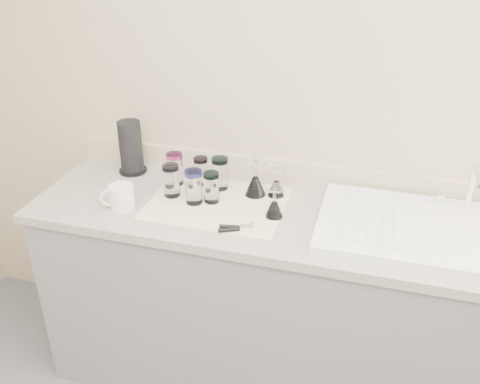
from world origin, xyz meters
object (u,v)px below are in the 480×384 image
(tumbler_teal, at_px, (175,169))
(goblet_front_right, at_px, (274,206))
(sink_unit, at_px, (431,230))
(tumbler_purple, at_px, (220,173))
(paper_towel_roll, at_px, (131,148))
(white_mug, at_px, (121,197))
(tumbler_magenta, at_px, (171,180))
(goblet_back_left, at_px, (255,183))
(tumbler_cyan, at_px, (201,171))
(can_opener, at_px, (236,228))
(tumbler_lavender, at_px, (211,187))
(goblet_back_right, at_px, (276,186))
(tumbler_blue, at_px, (194,187))

(tumbler_teal, distance_m, goblet_front_right, 0.50)
(sink_unit, bearing_deg, tumbler_purple, 171.93)
(goblet_front_right, relative_size, paper_towel_roll, 0.53)
(white_mug, distance_m, paper_towel_roll, 0.35)
(white_mug, bearing_deg, tumbler_purple, 38.18)
(sink_unit, distance_m, tumbler_teal, 1.07)
(tumbler_magenta, xyz_separation_m, goblet_back_left, (0.33, 0.10, -0.02))
(goblet_back_left, bearing_deg, tumbler_cyan, 173.53)
(tumbler_cyan, distance_m, can_opener, 0.41)
(tumbler_teal, xyz_separation_m, tumbler_cyan, (0.11, 0.03, -0.01))
(tumbler_magenta, bearing_deg, white_mug, -137.70)
(sink_unit, relative_size, white_mug, 5.50)
(tumbler_cyan, relative_size, white_mug, 0.83)
(sink_unit, xyz_separation_m, tumbler_teal, (-1.06, 0.11, 0.06))
(tumbler_teal, distance_m, tumbler_cyan, 0.11)
(sink_unit, distance_m, tumbler_cyan, 0.96)
(tumbler_magenta, bearing_deg, tumbler_purple, 33.99)
(tumbler_lavender, distance_m, goblet_back_left, 0.19)
(goblet_back_right, bearing_deg, goblet_front_right, -79.71)
(tumbler_lavender, relative_size, goblet_back_left, 0.82)
(tumbler_blue, xyz_separation_m, can_opener, (0.22, -0.16, -0.06))
(tumbler_teal, bearing_deg, goblet_back_left, -0.16)
(tumbler_magenta, relative_size, tumbler_blue, 0.97)
(tumbler_blue, xyz_separation_m, goblet_front_right, (0.34, -0.02, -0.03))
(tumbler_cyan, height_order, goblet_front_right, goblet_front_right)
(can_opener, bearing_deg, goblet_back_right, 75.03)
(tumbler_lavender, bearing_deg, goblet_back_right, 27.28)
(tumbler_magenta, height_order, tumbler_lavender, tumbler_magenta)
(tumbler_lavender, relative_size, white_mug, 0.87)
(tumbler_blue, xyz_separation_m, goblet_back_right, (0.31, 0.15, -0.03))
(goblet_back_right, bearing_deg, tumbler_teal, -177.90)
(tumbler_lavender, height_order, goblet_back_left, goblet_back_left)
(white_mug, bearing_deg, tumbler_teal, 62.14)
(sink_unit, distance_m, paper_towel_roll, 1.32)
(tumbler_teal, distance_m, goblet_back_right, 0.45)
(tumbler_lavender, bearing_deg, tumbler_cyan, 124.78)
(tumbler_teal, xyz_separation_m, goblet_front_right, (0.48, -0.15, -0.03))
(tumbler_blue, distance_m, goblet_back_right, 0.34)
(tumbler_purple, xyz_separation_m, tumbler_blue, (-0.06, -0.15, 0.00))
(white_mug, height_order, paper_towel_roll, paper_towel_roll)
(tumbler_cyan, relative_size, goblet_back_left, 0.79)
(tumbler_cyan, relative_size, goblet_back_right, 0.97)
(tumbler_purple, distance_m, white_mug, 0.42)
(tumbler_cyan, xyz_separation_m, tumbler_lavender, (0.09, -0.14, 0.00))
(tumbler_teal, distance_m, tumbler_blue, 0.19)
(tumbler_purple, bearing_deg, paper_towel_roll, 172.28)
(tumbler_teal, xyz_separation_m, tumbler_purple, (0.20, 0.01, -0.00))
(can_opener, bearing_deg, sink_unit, 14.60)
(tumbler_purple, bearing_deg, goblet_back_left, -4.62)
(tumbler_cyan, bearing_deg, goblet_front_right, -26.13)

